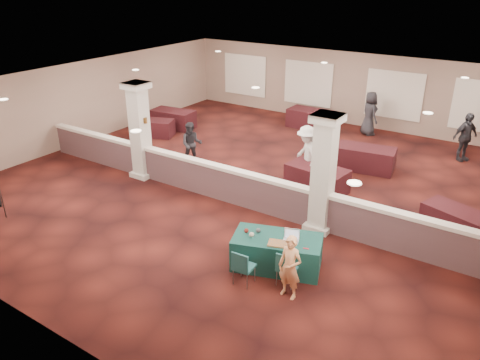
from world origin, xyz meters
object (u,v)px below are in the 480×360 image
Objects in this scene: far_table_front_right at (455,221)px; far_table_back_center at (311,119)px; far_table_front_center at (317,178)px; attendee_a at (192,144)px; conf_chair_side at (242,265)px; far_table_back_right at (365,158)px; far_table_front_left at (153,128)px; near_table at (277,252)px; far_table_back_left at (173,119)px; attendee_d at (370,113)px; attendee_b at (306,154)px; woman at (290,267)px; conf_chair_main at (286,266)px; attendee_c at (465,137)px.

far_table_front_right is 0.83× the size of far_table_back_center.
far_table_front_center is 1.22× the size of attendee_a.
conf_chair_side is 0.43× the size of far_table_back_right.
far_table_front_center is (8.05, -1.13, 0.05)m from far_table_front_left.
far_table_back_center is (-3.71, 11.23, -0.10)m from conf_chair_side.
attendee_a reaches higher than near_table.
near_table is 1.08m from conf_chair_side.
far_table_back_left is 8.80m from far_table_back_right.
attendee_d is (2.44, 0.50, 0.51)m from far_table_back_center.
attendee_b reaches higher than far_table_front_right.
woman reaches higher than far_table_back_center.
attendee_a reaches higher than far_table_back_center.
attendee_d is at bearing 95.64° from conf_chair_main.
woman is 0.73× the size of far_table_back_center.
far_table_back_left is 1.06× the size of attendee_c.
far_table_back_center is at bearing 32.69° from far_table_back_left.
far_table_back_center is at bearing 108.01° from conf_chair_main.
conf_chair_side is at bearing -77.12° from attendee_a.
woman is 0.76× the size of far_table_front_center.
attendee_b is at bearing -15.52° from far_table_back_left.
attendee_a is 9.89m from attendee_c.
attendee_d is (-3.90, 1.00, 0.02)m from attendee_c.
far_table_front_left is 8.84m from far_table_back_right.
attendee_c is (3.96, 4.89, -0.06)m from attendee_b.
far_table_back_center is (-7.17, 6.20, 0.07)m from far_table_front_right.
far_table_front_right is 0.91× the size of attendee_d.
far_table_back_center is at bearing 117.97° from woman.
attendee_d reaches higher than conf_chair_side.
woman reaches higher than near_table.
far_table_front_right is (3.46, 5.03, -0.17)m from conf_chair_side.
far_table_back_left is (-9.90, 7.71, -0.34)m from woman.
conf_chair_main is 7.49m from far_table_back_right.
near_table is at bearing 137.56° from woman.
far_table_front_left is at bearing 76.24° from attendee_d.
near_table is 4.53m from far_table_front_center.
woman is 12.56m from far_table_back_left.
far_table_back_center is 1.05× the size of attendee_b.
far_table_back_right is (8.80, 0.00, 0.02)m from far_table_back_left.
far_table_back_center reaches higher than far_table_back_right.
woman is (0.23, -0.28, 0.23)m from conf_chair_main.
attendee_c reaches higher than far_table_front_right.
conf_chair_main is at bearing -32.32° from far_table_front_left.
conf_chair_main is 11.65m from far_table_back_center.
attendee_a is at bearing 139.50° from conf_chair_main.
far_table_back_right reaches higher than far_table_front_right.
far_table_back_right is at bearing 101.51° from attendee_b.
attendee_a is at bearing -179.35° from far_table_front_right.
far_table_back_left is at bearing 166.75° from far_table_front_right.
far_table_back_right is at bearing -5.10° from attendee_a.
attendee_a reaches higher than far_table_back_left.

